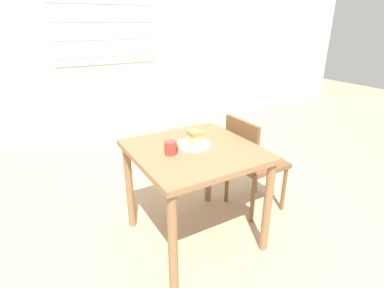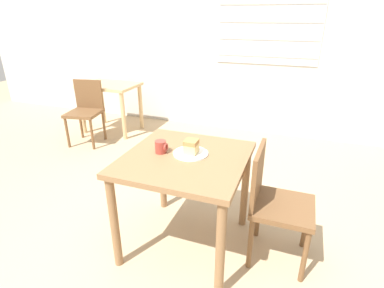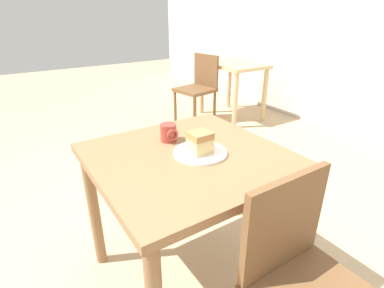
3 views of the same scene
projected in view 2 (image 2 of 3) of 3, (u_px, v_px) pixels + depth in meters
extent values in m
plane|color=tan|center=(166.00, 268.00, 2.17)|extent=(14.00, 14.00, 0.00)
cube|color=beige|center=(253.00, 37.00, 4.22)|extent=(10.00, 0.06, 2.80)
cube|color=white|center=(270.00, 13.00, 4.00)|extent=(1.41, 0.01, 1.34)
cube|color=beige|center=(265.00, 56.00, 4.21)|extent=(1.38, 0.01, 0.02)
cube|color=beige|center=(267.00, 39.00, 4.12)|extent=(1.38, 0.01, 0.02)
cube|color=beige|center=(269.00, 22.00, 4.03)|extent=(1.38, 0.01, 0.02)
cube|color=beige|center=(270.00, 3.00, 3.94)|extent=(1.38, 0.01, 0.02)
cube|color=olive|center=(185.00, 159.00, 2.12)|extent=(0.86, 0.87, 0.04)
cylinder|color=olive|center=(114.00, 223.00, 2.07)|extent=(0.06, 0.06, 0.73)
cylinder|color=olive|center=(220.00, 251.00, 1.83)|extent=(0.06, 0.06, 0.73)
cylinder|color=olive|center=(163.00, 173.00, 2.73)|extent=(0.06, 0.06, 0.73)
cylinder|color=olive|center=(245.00, 188.00, 2.49)|extent=(0.06, 0.06, 0.73)
cube|color=tan|center=(109.00, 85.00, 4.47)|extent=(0.82, 0.60, 0.04)
cylinder|color=tan|center=(82.00, 111.00, 4.51)|extent=(0.06, 0.06, 0.70)
cylinder|color=tan|center=(123.00, 116.00, 4.28)|extent=(0.06, 0.06, 0.70)
cylinder|color=tan|center=(102.00, 103.00, 4.94)|extent=(0.06, 0.06, 0.70)
cylinder|color=tan|center=(141.00, 107.00, 4.71)|extent=(0.06, 0.06, 0.70)
cube|color=brown|center=(283.00, 207.00, 2.10)|extent=(0.42, 0.42, 0.04)
cylinder|color=brown|center=(305.00, 257.00, 1.98)|extent=(0.04, 0.04, 0.42)
cylinder|color=brown|center=(306.00, 224.00, 2.29)|extent=(0.04, 0.04, 0.42)
cylinder|color=brown|center=(250.00, 243.00, 2.10)|extent=(0.04, 0.04, 0.42)
cylinder|color=brown|center=(258.00, 214.00, 2.41)|extent=(0.04, 0.04, 0.42)
cube|color=brown|center=(258.00, 175.00, 2.08)|extent=(0.03, 0.40, 0.40)
cube|color=brown|center=(84.00, 113.00, 4.10)|extent=(0.49, 0.49, 0.04)
cylinder|color=brown|center=(67.00, 133.00, 4.06)|extent=(0.04, 0.04, 0.42)
cylinder|color=brown|center=(92.00, 135.00, 4.00)|extent=(0.04, 0.04, 0.42)
cylinder|color=brown|center=(81.00, 124.00, 4.38)|extent=(0.04, 0.04, 0.42)
cylinder|color=brown|center=(104.00, 125.00, 4.33)|extent=(0.04, 0.04, 0.42)
cube|color=brown|center=(89.00, 94.00, 4.19)|extent=(0.40, 0.10, 0.40)
cylinder|color=white|center=(191.00, 153.00, 2.15)|extent=(0.25, 0.25, 0.01)
cube|color=#E0C67F|center=(191.00, 149.00, 2.13)|extent=(0.09, 0.10, 0.07)
cube|color=#B27F47|center=(191.00, 142.00, 2.11)|extent=(0.09, 0.10, 0.03)
cylinder|color=#9E382D|center=(161.00, 147.00, 2.16)|extent=(0.08, 0.08, 0.09)
torus|color=#9E382D|center=(166.00, 148.00, 2.14)|extent=(0.01, 0.07, 0.07)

